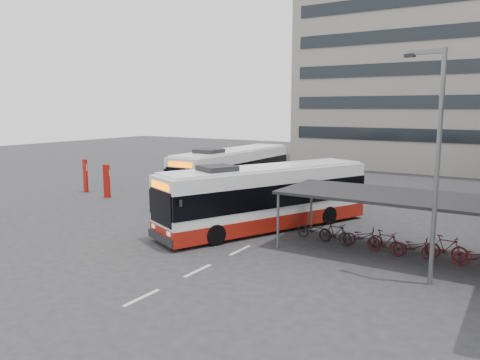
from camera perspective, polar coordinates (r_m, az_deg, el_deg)
The scene contains 10 objects.
ground at distance 21.73m, azimuth -5.65°, elevation -7.50°, with size 120.00×120.00×0.00m, color #28282B.
bike_shelter at distance 20.52m, azimuth 19.00°, elevation -5.17°, with size 10.00×4.00×2.54m.
office_block at distance 53.30m, azimuth 25.34°, elevation 14.89°, with size 30.00×15.00×25.00m, color gray.
road_markings at distance 18.02m, azimuth -5.17°, elevation -10.94°, with size 0.15×7.60×0.01m.
bus_main at distance 23.66m, azimuth 3.19°, elevation -2.17°, with size 7.04×11.56×3.42m.
bus_teal at distance 32.55m, azimuth -0.85°, elevation 0.91°, with size 2.73×11.82×3.48m.
pedestrian at distance 20.40m, azimuth -7.89°, elevation -5.96°, with size 0.67×0.44×1.83m, color black.
lamp_post at distance 16.98m, azimuth 22.69°, elevation 3.01°, with size 1.40×0.40×8.01m.
sign_totem_mid at distance 33.09m, azimuth -15.94°, elevation -0.07°, with size 0.49×0.25×2.27m.
sign_totem_north at distance 35.74m, azimuth -18.33°, elevation 0.56°, with size 0.52×0.27×2.40m.
Camera 1 is at (12.80, -16.48, 6.08)m, focal length 35.00 mm.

